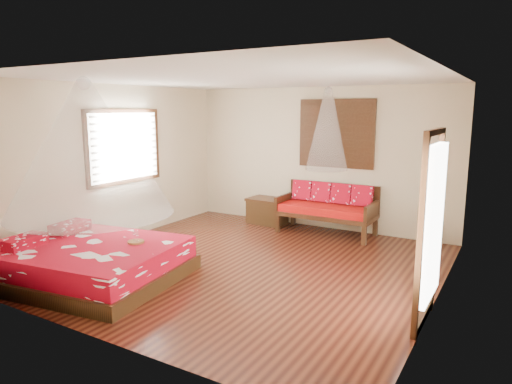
% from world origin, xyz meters
% --- Properties ---
extents(room, '(5.54, 5.54, 2.84)m').
position_xyz_m(room, '(0.00, 0.00, 1.40)').
color(room, black).
rests_on(room, ground).
extents(bed, '(2.49, 2.31, 0.65)m').
position_xyz_m(bed, '(-1.52, -1.60, 0.25)').
color(bed, black).
rests_on(bed, floor).
extents(daybed, '(1.84, 0.82, 0.96)m').
position_xyz_m(daybed, '(0.38, 2.38, 0.52)').
color(daybed, black).
rests_on(daybed, floor).
extents(storage_chest, '(0.81, 0.61, 0.53)m').
position_xyz_m(storage_chest, '(-0.99, 2.45, 0.27)').
color(storage_chest, black).
rests_on(storage_chest, floor).
extents(shutter_panel, '(1.52, 0.06, 1.32)m').
position_xyz_m(shutter_panel, '(0.38, 2.72, 1.90)').
color(shutter_panel, black).
rests_on(shutter_panel, wall_back).
extents(window_left, '(0.10, 1.74, 1.34)m').
position_xyz_m(window_left, '(-2.71, 0.20, 1.70)').
color(window_left, black).
rests_on(window_left, wall_left).
extents(glazed_door, '(0.08, 1.02, 2.16)m').
position_xyz_m(glazed_door, '(2.72, -0.60, 1.07)').
color(glazed_door, black).
rests_on(glazed_door, floor).
extents(wine_tray, '(0.23, 0.23, 0.19)m').
position_xyz_m(wine_tray, '(-1.08, -1.22, 0.55)').
color(wine_tray, brown).
rests_on(wine_tray, bed).
extents(mosquito_net_main, '(2.21, 2.21, 1.80)m').
position_xyz_m(mosquito_net_main, '(-1.50, -1.60, 1.85)').
color(mosquito_net_main, white).
rests_on(mosquito_net_main, ceiling).
extents(mosquito_net_daybed, '(0.78, 0.78, 1.50)m').
position_xyz_m(mosquito_net_daybed, '(0.38, 2.25, 2.00)').
color(mosquito_net_daybed, white).
rests_on(mosquito_net_daybed, ceiling).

